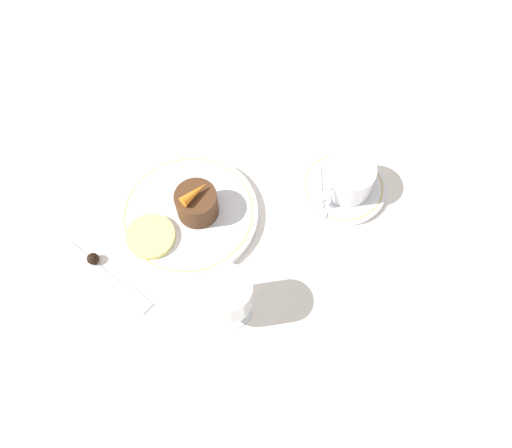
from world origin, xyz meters
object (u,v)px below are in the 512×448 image
Objects in this scene: coffee_cup at (349,178)px; wine_glass at (229,295)px; dinner_plate at (189,214)px; dessert_cake at (197,204)px; fork at (116,283)px.

wine_glass is (0.27, 0.03, 0.02)m from coffee_cup.
dessert_cake is at bearing 144.70° from dinner_plate.
coffee_cup is at bearing 163.75° from fork.
dessert_cake is (-0.06, -0.15, -0.02)m from wine_glass.
fork is at bearing -54.04° from wine_glass.
dinner_plate is 0.15m from fork.
coffee_cup reaches higher than dinner_plate.
fork is 2.65× the size of dessert_cake.
dessert_cake is at bearing -29.62° from coffee_cup.
dessert_cake is at bearing -111.77° from wine_glass.
fork is (0.10, -0.14, -0.06)m from wine_glass.
wine_glass reaches higher than fork.
wine_glass reaches higher than dessert_cake.
dessert_cake is at bearing -176.41° from fork.
dessert_cake reaches higher than fork.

